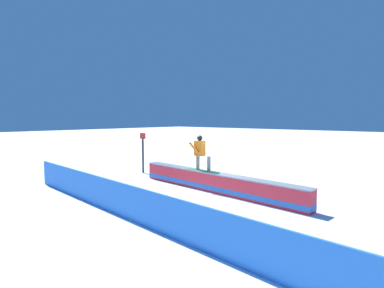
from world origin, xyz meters
The scene contains 5 objects.
ground_plane centered at (0.00, 0.00, 0.00)m, with size 120.00×120.00×0.00m, color white.
grind_box centered at (0.00, 0.00, 0.34)m, with size 7.80×1.01×0.75m.
snowboarder centered at (0.74, -0.03, 1.51)m, with size 1.47×0.45×1.41m.
safety_fence centered at (0.00, 4.16, 0.50)m, with size 12.82×0.06×1.00m, color blue.
trail_marker centered at (5.25, -0.76, 1.11)m, with size 0.40×0.10×2.08m.
Camera 1 is at (-7.02, 9.25, 2.87)m, focal length 28.42 mm.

